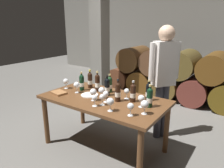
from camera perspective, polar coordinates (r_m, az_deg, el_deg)
name	(u,v)px	position (r m, az deg, el deg)	size (l,w,h in m)	color
ground_plane	(104,147)	(3.18, -2.14, -16.77)	(14.00, 14.00, 0.00)	#66635E
cellar_back_wall	(191,35)	(6.53, 20.88, 12.47)	(10.00, 0.24, 2.80)	slate
barrel_stack	(169,75)	(5.13, 15.43, 2.37)	(3.12, 0.90, 1.15)	brown
stone_pillar	(100,43)	(4.74, -3.37, 11.11)	(0.32, 0.32, 2.60)	slate
dining_table	(104,104)	(2.87, -2.28, -5.56)	(1.70, 0.90, 0.76)	brown
wine_bottle_0	(118,92)	(2.69, 1.60, -2.13)	(0.07, 0.07, 0.30)	black
wine_bottle_1	(107,87)	(2.90, -1.35, -0.76)	(0.07, 0.07, 0.29)	black
wine_bottle_2	(133,93)	(2.69, 5.76, -2.37)	(0.07, 0.07, 0.28)	black
wine_bottle_3	(97,83)	(3.09, -4.00, 0.38)	(0.07, 0.07, 0.30)	black
wine_bottle_4	(149,92)	(2.75, 9.94, -2.08)	(0.07, 0.07, 0.28)	black
wine_bottle_5	(90,80)	(3.26, -6.02, 1.09)	(0.07, 0.07, 0.29)	black
wine_bottle_6	(110,84)	(3.04, -0.62, -0.08)	(0.07, 0.07, 0.27)	#19381E
wine_bottle_7	(150,97)	(2.54, 10.25, -3.62)	(0.07, 0.07, 0.28)	black
wine_bottle_8	(82,82)	(3.16, -8.28, 0.46)	(0.07, 0.07, 0.28)	black
wine_glass_0	(95,98)	(2.54, -4.80, -3.89)	(0.07, 0.07, 0.15)	white
wine_glass_1	(145,104)	(2.35, 8.91, -5.55)	(0.09, 0.09, 0.16)	white
wine_glass_2	(131,107)	(2.29, 5.10, -6.22)	(0.07, 0.07, 0.15)	white
wine_glass_3	(127,92)	(2.78, 4.04, -2.08)	(0.07, 0.07, 0.15)	white
wine_glass_4	(102,97)	(2.57, -2.69, -3.66)	(0.07, 0.07, 0.14)	white
wine_glass_5	(93,92)	(2.72, -5.17, -2.26)	(0.09, 0.09, 0.16)	white
wine_glass_6	(110,102)	(2.39, -0.50, -4.91)	(0.09, 0.09, 0.16)	white
wine_glass_7	(77,85)	(3.06, -9.64, -0.31)	(0.09, 0.09, 0.16)	white
wine_glass_8	(106,94)	(2.66, -1.72, -2.85)	(0.08, 0.08, 0.15)	white
wine_glass_9	(66,82)	(3.29, -12.50, 0.66)	(0.08, 0.08, 0.16)	white
wine_glass_10	(102,91)	(2.79, -2.86, -1.81)	(0.09, 0.09, 0.16)	white
wine_glass_11	(141,99)	(2.53, 7.99, -3.97)	(0.08, 0.08, 0.15)	white
tasting_notebook	(59,93)	(3.10, -14.31, -2.31)	(0.22, 0.16, 0.03)	#936038
serving_plate	(90,95)	(2.95, -6.13, -3.00)	(0.24, 0.24, 0.01)	white
sommelier_presenting	(164,72)	(3.14, 14.00, 3.09)	(0.33, 0.42, 1.72)	#383842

